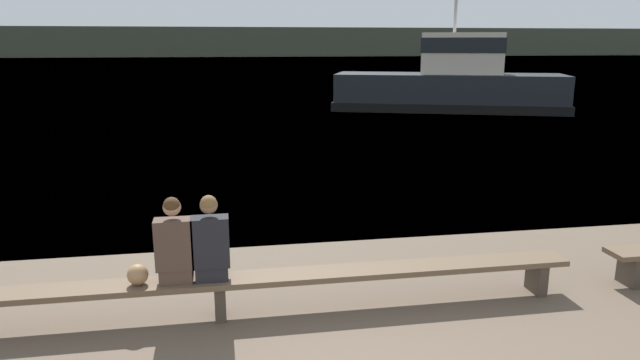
{
  "coord_description": "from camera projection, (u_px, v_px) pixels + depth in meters",
  "views": [
    {
      "loc": [
        -1.03,
        -2.83,
        3.04
      ],
      "look_at": [
        0.53,
        6.21,
        0.81
      ],
      "focal_mm": 32.0,
      "sensor_mm": 36.0,
      "label": 1
    }
  ],
  "objects": [
    {
      "name": "water_surface",
      "position": [
        224.0,
        56.0,
        123.72
      ],
      "size": [
        240.0,
        240.0,
        0.0
      ],
      "primitive_type": "plane",
      "color": "#426B8E",
      "rests_on": "ground"
    },
    {
      "name": "bench_main",
      "position": [
        220.0,
        285.0,
        6.39
      ],
      "size": [
        8.36,
        0.4,
        0.46
      ],
      "color": "brown",
      "rests_on": "ground"
    },
    {
      "name": "tugboat_red",
      "position": [
        450.0,
        86.0,
        25.82
      ],
      "size": [
        10.71,
        6.33,
        5.75
      ],
      "rotation": [
        0.0,
        0.0,
        1.22
      ],
      "color": "black",
      "rests_on": "water_surface"
    },
    {
      "name": "person_left",
      "position": [
        174.0,
        246.0,
        6.2
      ],
      "size": [
        0.41,
        0.37,
        0.97
      ],
      "color": "#4C382D",
      "rests_on": "bench_main"
    },
    {
      "name": "person_right",
      "position": [
        211.0,
        243.0,
        6.26
      ],
      "size": [
        0.41,
        0.37,
        0.98
      ],
      "color": "black",
      "rests_on": "bench_main"
    },
    {
      "name": "far_shoreline",
      "position": [
        224.0,
        42.0,
        124.58
      ],
      "size": [
        600.0,
        12.0,
        6.11
      ],
      "primitive_type": "cube",
      "color": "#424738",
      "rests_on": "ground"
    },
    {
      "name": "shopping_bag",
      "position": [
        138.0,
        275.0,
        6.19
      ],
      "size": [
        0.23,
        0.21,
        0.23
      ],
      "color": "#9E754C",
      "rests_on": "bench_main"
    }
  ]
}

